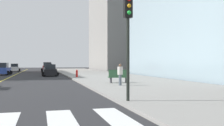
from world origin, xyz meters
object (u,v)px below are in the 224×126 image
car_red_sixth (47,67)px  car_gray_fifth (48,69)px  traffic_light_near_corner (128,27)px  park_bench (119,76)px  car_blue_second (2,69)px  car_white_fourth (15,68)px  fire_hydrant (77,73)px  pedestrian_waiting_east (120,73)px  car_black_third (50,71)px

car_red_sixth → car_gray_fifth: bearing=90.5°
traffic_light_near_corner → park_bench: 11.28m
car_blue_second → car_white_fourth: size_ratio=1.10×
car_gray_fifth → car_red_sixth: 11.95m
car_red_sixth → fire_hydrant: 30.86m
car_white_fourth → fire_hydrant: bearing=-74.7°
pedestrian_waiting_east → traffic_light_near_corner: bearing=-166.6°
car_black_third → car_red_sixth: bearing=-90.1°
car_blue_second → fire_hydrant: size_ratio=4.83×
car_black_third → traffic_light_near_corner: bearing=95.5°
pedestrian_waiting_east → fire_hydrant: (-1.58, 12.94, -0.47)m
traffic_light_near_corner → park_bench: size_ratio=2.55×
car_red_sixth → fire_hydrant: bearing=96.5°
car_white_fourth → traffic_light_near_corner: size_ratio=0.83×
park_bench → car_white_fourth: bearing=21.9°
car_blue_second → pedestrian_waiting_east: (11.54, -24.46, 0.17)m
car_black_third → car_gray_fifth: bearing=-89.7°
car_gray_fifth → car_red_sixth: size_ratio=0.85×
car_gray_fifth → traffic_light_near_corner: bearing=93.8°
car_white_fourth → traffic_light_near_corner: bearing=-82.4°
traffic_light_near_corner → car_blue_second: bearing=-73.7°
car_white_fourth → car_black_third: bearing=-76.7°
traffic_light_near_corner → fire_hydrant: size_ratio=5.29×
car_white_fourth → car_gray_fifth: (6.85, -11.25, 0.01)m
car_white_fourth → traffic_light_near_corner: traffic_light_near_corner is taller
car_red_sixth → traffic_light_near_corner: traffic_light_near_corner is taller
car_gray_fifth → car_red_sixth: (0.18, 11.95, 0.14)m
car_gray_fifth → traffic_light_near_corner: 39.90m
car_white_fourth → traffic_light_near_corner: (9.33, -50.98, 2.66)m
car_gray_fifth → pedestrian_waiting_east: pedestrian_waiting_east is taller
car_gray_fifth → traffic_light_near_corner: size_ratio=0.83×
car_blue_second → pedestrian_waiting_east: size_ratio=2.63×
car_gray_fifth → park_bench: 29.59m
car_black_third → traffic_light_near_corner: traffic_light_near_corner is taller
car_white_fourth → car_gray_fifth: 13.17m
fire_hydrant → traffic_light_near_corner: bearing=-91.3°
car_white_fourth → park_bench: 42.14m
car_black_third → car_gray_fifth: 12.48m
car_gray_fifth → park_bench: bearing=100.3°
car_black_third → park_bench: bearing=107.6°
car_blue_second → car_white_fourth: car_blue_second is taller
car_black_third → fire_hydrant: size_ratio=4.21×
car_red_sixth → pedestrian_waiting_east: size_ratio=2.81×
car_blue_second → traffic_light_near_corner: size_ratio=0.91×
car_white_fourth → car_red_sixth: car_red_sixth is taller
car_white_fourth → fire_hydrant: car_white_fourth is taller
car_red_sixth → fire_hydrant: (2.76, -30.73, -0.37)m
car_black_third → pedestrian_waiting_east: bearing=103.6°
car_black_third → pedestrian_waiting_east: 19.76m
car_black_third → park_bench: car_black_third is taller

